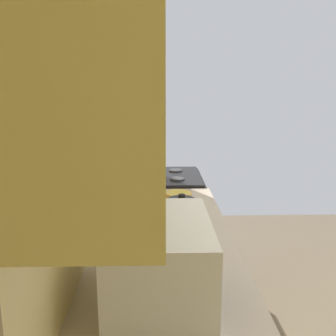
{
  "coord_description": "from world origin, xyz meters",
  "views": [
    {
      "loc": [
        -1.55,
        1.3,
        1.62
      ],
      "look_at": [
        -0.3,
        1.27,
        1.34
      ],
      "focal_mm": 39.52,
      "sensor_mm": 36.0,
      "label": 1
    }
  ],
  "objects_px": {
    "oven_range": "(162,229)",
    "kettle": "(182,210)",
    "bowl": "(178,197)",
    "microwave": "(160,259)"
  },
  "relations": [
    {
      "from": "microwave",
      "to": "bowl",
      "type": "height_order",
      "value": "microwave"
    },
    {
      "from": "oven_range",
      "to": "microwave",
      "type": "xyz_separation_m",
      "value": [
        -1.69,
        0.02,
        0.57
      ]
    },
    {
      "from": "microwave",
      "to": "kettle",
      "type": "distance_m",
      "value": 0.72
    },
    {
      "from": "oven_range",
      "to": "kettle",
      "type": "xyz_separation_m",
      "value": [
        -0.98,
        -0.1,
        0.5
      ]
    },
    {
      "from": "oven_range",
      "to": "kettle",
      "type": "distance_m",
      "value": 1.11
    },
    {
      "from": "oven_range",
      "to": "bowl",
      "type": "xyz_separation_m",
      "value": [
        -0.65,
        -0.1,
        0.47
      ]
    },
    {
      "from": "bowl",
      "to": "kettle",
      "type": "bearing_deg",
      "value": 180.0
    },
    {
      "from": "bowl",
      "to": "kettle",
      "type": "relative_size",
      "value": 0.84
    },
    {
      "from": "microwave",
      "to": "kettle",
      "type": "height_order",
      "value": "microwave"
    },
    {
      "from": "oven_range",
      "to": "bowl",
      "type": "bearing_deg",
      "value": -171.39
    }
  ]
}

